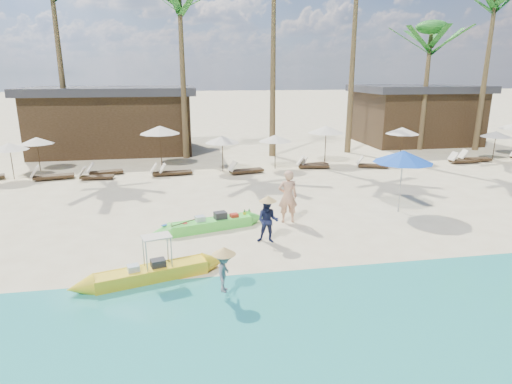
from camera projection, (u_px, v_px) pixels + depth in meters
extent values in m
plane|color=beige|center=(297.00, 236.00, 14.12)|extent=(240.00, 240.00, 0.00)
cube|color=tan|center=(357.00, 318.00, 9.38)|extent=(240.00, 4.50, 0.01)
cube|color=#51E646|center=(211.00, 225.00, 14.66)|extent=(2.90, 1.31, 0.34)
cube|color=white|center=(211.00, 224.00, 14.65)|extent=(2.48, 1.05, 0.15)
cube|color=#262628|center=(220.00, 216.00, 14.73)|extent=(0.47, 0.41, 0.31)
cube|color=silver|center=(200.00, 220.00, 14.49)|extent=(0.37, 0.34, 0.25)
cube|color=red|center=(234.00, 216.00, 14.91)|extent=(0.32, 0.29, 0.20)
cylinder|color=red|center=(185.00, 224.00, 14.29)|extent=(0.20, 0.20, 0.08)
cylinder|color=#262628|center=(179.00, 226.00, 14.13)|extent=(0.18, 0.18, 0.07)
sphere|color=#C5C07B|center=(170.00, 226.00, 14.04)|extent=(0.16, 0.16, 0.16)
cylinder|color=yellow|center=(245.00, 214.00, 15.20)|extent=(0.13, 0.13, 0.16)
cylinder|color=yellow|center=(249.00, 213.00, 15.27)|extent=(0.13, 0.13, 0.16)
cube|color=yellow|center=(152.00, 274.00, 11.08)|extent=(2.91, 1.34, 0.34)
cube|color=white|center=(152.00, 273.00, 11.07)|extent=(2.49, 1.07, 0.15)
cube|color=#262628|center=(158.00, 264.00, 11.09)|extent=(0.43, 0.37, 0.27)
cube|color=silver|center=(133.00, 270.00, 10.83)|extent=(0.35, 0.32, 0.23)
cube|color=beige|center=(156.00, 236.00, 10.88)|extent=(0.83, 0.67, 0.03)
imported|color=tan|center=(288.00, 196.00, 15.19)|extent=(0.73, 0.51, 1.91)
imported|color=#161C3E|center=(268.00, 221.00, 13.40)|extent=(0.83, 0.74, 1.42)
imported|color=gray|center=(224.00, 272.00, 10.04)|extent=(0.54, 0.73, 1.01)
cylinder|color=#99999E|center=(401.00, 183.00, 16.27)|extent=(0.05, 0.05, 2.33)
cone|color=blue|center=(403.00, 157.00, 16.00)|extent=(2.23, 2.23, 0.46)
cylinder|color=#3A2817|center=(12.00, 162.00, 21.43)|extent=(0.04, 0.04, 1.80)
cone|color=beige|center=(9.00, 146.00, 21.22)|extent=(1.80, 1.80, 0.36)
cylinder|color=#3A2817|center=(38.00, 155.00, 23.23)|extent=(0.05, 0.05, 1.80)
cone|color=beige|center=(36.00, 141.00, 23.02)|extent=(1.80, 1.80, 0.36)
cube|color=#3A2817|center=(54.00, 176.00, 21.51)|extent=(1.97, 0.96, 0.13)
cube|color=beige|center=(35.00, 171.00, 21.13)|extent=(0.53, 0.68, 0.55)
cube|color=#3A2817|center=(106.00, 172.00, 22.52)|extent=(1.78, 0.91, 0.12)
cube|color=beige|center=(90.00, 168.00, 22.16)|extent=(0.49, 0.62, 0.50)
cylinder|color=#3A2817|center=(161.00, 147.00, 24.29)|extent=(0.06, 0.06, 2.27)
cone|color=beige|center=(160.00, 130.00, 24.02)|extent=(2.27, 2.27, 0.45)
cube|color=#3A2817|center=(97.00, 177.00, 21.53)|extent=(1.63, 0.61, 0.11)
cube|color=beige|center=(82.00, 172.00, 21.37)|extent=(0.39, 0.54, 0.47)
cube|color=#3A2817|center=(168.00, 173.00, 22.36)|extent=(1.70, 0.64, 0.12)
cube|color=beige|center=(154.00, 168.00, 22.11)|extent=(0.41, 0.56, 0.49)
cylinder|color=#3A2817|center=(223.00, 154.00, 23.16)|extent=(0.05, 0.05, 1.88)
cone|color=beige|center=(222.00, 139.00, 22.94)|extent=(1.88, 1.88, 0.38)
cube|color=#3A2817|center=(176.00, 172.00, 22.48)|extent=(1.66, 0.72, 0.11)
cube|color=beige|center=(162.00, 168.00, 22.20)|extent=(0.42, 0.56, 0.47)
cylinder|color=#3A2817|center=(275.00, 152.00, 23.81)|extent=(0.05, 0.05, 1.84)
cone|color=beige|center=(275.00, 138.00, 23.60)|extent=(1.84, 1.84, 0.37)
cube|color=#3A2817|center=(247.00, 171.00, 22.81)|extent=(1.88, 0.97, 0.13)
cube|color=beige|center=(232.00, 166.00, 22.42)|extent=(0.52, 0.66, 0.52)
cube|color=#3A2817|center=(314.00, 164.00, 24.47)|extent=(1.69, 0.84, 0.11)
cube|color=beige|center=(303.00, 160.00, 24.14)|extent=(0.46, 0.59, 0.47)
cylinder|color=#3A2817|center=(325.00, 145.00, 25.26)|extent=(0.05, 0.05, 2.16)
cone|color=beige|center=(326.00, 129.00, 25.01)|extent=(2.16, 2.16, 0.43)
cube|color=#3A2817|center=(314.00, 166.00, 24.04)|extent=(1.79, 0.86, 0.12)
cube|color=beige|center=(300.00, 160.00, 23.97)|extent=(0.48, 0.62, 0.50)
cube|color=#3A2817|center=(373.00, 165.00, 24.16)|extent=(1.71, 1.03, 0.11)
cube|color=beige|center=(360.00, 160.00, 24.19)|extent=(0.52, 0.62, 0.47)
cylinder|color=#3A2817|center=(401.00, 145.00, 25.88)|extent=(0.05, 0.05, 1.98)
cone|color=beige|center=(402.00, 131.00, 25.65)|extent=(1.98, 1.98, 0.40)
cube|color=#3A2817|center=(401.00, 164.00, 24.55)|extent=(1.87, 0.88, 0.13)
cube|color=beige|center=(388.00, 158.00, 24.46)|extent=(0.50, 0.64, 0.52)
cylinder|color=#3A2817|center=(494.00, 146.00, 25.96)|extent=(0.04, 0.04, 1.76)
cone|color=beige|center=(496.00, 134.00, 25.75)|extent=(1.76, 1.76, 0.35)
cube|color=#3A2817|center=(464.00, 161.00, 25.41)|extent=(1.72, 0.57, 0.12)
cube|color=beige|center=(453.00, 156.00, 25.19)|extent=(0.39, 0.56, 0.50)
cube|color=#3A2817|center=(475.00, 159.00, 25.86)|extent=(1.87, 0.78, 0.13)
cube|color=beige|center=(463.00, 154.00, 25.72)|extent=(0.47, 0.63, 0.53)
cone|color=brown|center=(61.00, 68.00, 25.22)|extent=(0.40, 0.40, 10.89)
cone|color=brown|center=(183.00, 76.00, 25.75)|extent=(0.40, 0.40, 10.08)
cone|color=brown|center=(273.00, 66.00, 26.26)|extent=(0.40, 0.40, 11.26)
cone|color=brown|center=(353.00, 50.00, 27.24)|extent=(0.40, 0.40, 13.16)
cone|color=brown|center=(425.00, 91.00, 28.95)|extent=(0.40, 0.40, 8.07)
ellipsoid|color=#175E1A|center=(432.00, 27.00, 27.87)|extent=(2.08, 2.08, 0.88)
cone|color=brown|center=(486.00, 71.00, 28.43)|extent=(0.40, 0.40, 10.64)
cube|color=#3A2817|center=(115.00, 123.00, 28.88)|extent=(10.00, 6.00, 3.80)
cube|color=#2D2D33|center=(112.00, 91.00, 28.30)|extent=(10.80, 6.60, 0.50)
cube|color=#3A2817|center=(415.00, 118.00, 32.55)|extent=(8.00, 6.00, 3.80)
cube|color=#2D2D33|center=(418.00, 89.00, 31.97)|extent=(8.80, 6.60, 0.50)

